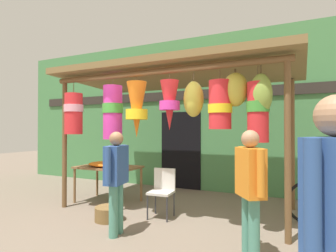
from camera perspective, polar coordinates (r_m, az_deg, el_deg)
ground_plane at (r=5.07m, az=-4.07°, el=-18.40°), size 30.00×30.00×0.00m
shop_facade at (r=7.32m, az=6.54°, el=2.57°), size 11.74×0.29×3.92m
market_stall_canopy at (r=5.26m, az=0.82°, el=7.71°), size 4.59×2.30×2.74m
display_table at (r=6.17m, az=-12.02°, el=-8.68°), size 1.30×0.82×0.76m
flower_heap_on_table at (r=6.07m, az=-12.35°, el=-7.59°), size 0.82×0.58×0.11m
folding_chair at (r=5.09m, az=-1.12°, el=-12.49°), size 0.44×0.44×0.84m
wicker_basket_by_table at (r=5.08m, az=-11.93°, el=-16.99°), size 0.47×0.47×0.23m
customer_foreground at (r=4.23m, az=-10.47°, el=-9.68°), size 0.29×0.59×1.51m
shopper_by_bananas at (r=3.48m, az=16.39°, el=-11.34°), size 0.41×0.51×1.54m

